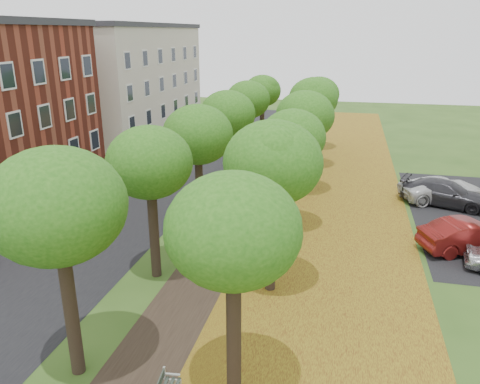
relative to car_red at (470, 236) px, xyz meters
The scene contains 10 objects.
ground 15.85m from the car_red, 134.01° to the right, with size 120.00×120.00×0.00m, color #2D4C19.
street_asphalt 18.86m from the car_red, 168.95° to the left, with size 8.00×70.00×0.01m, color black.
footpath 11.60m from the car_red, 161.81° to the left, with size 3.20×70.00×0.01m, color black.
leaf_verge 7.04m from the car_red, 148.94° to the left, with size 7.50×70.00×0.01m, color olive.
tree_row_west 14.29m from the car_red, 164.69° to the left, with size 3.48×33.48×6.40m.
tree_row_east 10.03m from the car_red, 156.72° to the left, with size 3.48×33.48×6.40m.
building_cream 35.65m from the car_red, 142.33° to the left, with size 10.30×20.30×10.40m.
car_red is the anchor object (origin of this frame).
car_grey 6.24m from the car_red, 90.00° to the left, with size 2.03×4.99×1.45m, color #302F34.
car_white 7.05m from the car_red, 90.00° to the left, with size 2.35×5.09×1.41m, color silver.
Camera 1 is at (5.12, -10.13, 9.66)m, focal length 35.00 mm.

